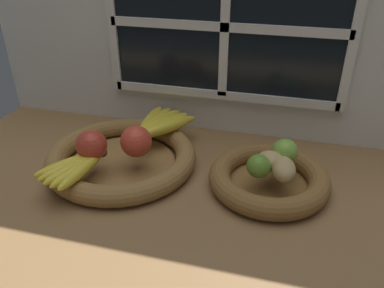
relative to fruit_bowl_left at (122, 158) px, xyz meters
The scene contains 12 objects.
ground_plane 21.66cm from the fruit_bowl_left, ahead, with size 140.00×90.00×3.00cm, color olive.
back_wall 42.60cm from the fruit_bowl_left, 51.76° to the left, with size 140.00×4.60×55.00cm.
fruit_bowl_left is the anchor object (origin of this frame).
fruit_bowl_right 37.26cm from the fruit_bowl_left, ahead, with size 28.20×28.20×5.05cm.
apple_red_front 9.93cm from the fruit_bowl_left, 125.43° to the right, with size 7.43×7.43×7.43cm, color #B73828.
apple_red_right 8.56cm from the fruit_bowl_left, 20.01° to the right, with size 7.67×7.67×7.67cm, color #CC422D.
banana_bunch_front 14.04cm from the fruit_bowl_left, 114.16° to the right, with size 12.50×17.73×2.71cm.
banana_bunch_back 14.50cm from the fruit_bowl_left, 64.17° to the left, with size 14.47×20.00×3.36cm.
potato_small 40.71cm from the fruit_bowl_left, ahead, with size 7.68×5.18×4.82cm, color tan.
potato_large 37.58cm from the fruit_bowl_left, ahead, with size 6.61×5.57×4.41cm, color tan.
lime_near 35.43cm from the fruit_bowl_left, ahead, with size 5.38×5.38×5.38cm, color olive.
lime_far 40.67cm from the fruit_bowl_left, ahead, with size 6.08×6.08×6.08cm, color #7AAD3D.
Camera 1 is at (17.49, -73.47, 54.22)cm, focal length 36.01 mm.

